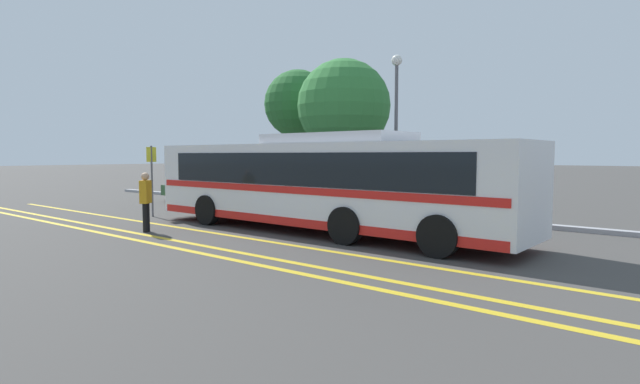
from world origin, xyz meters
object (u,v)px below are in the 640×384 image
object	(u,v)px
tree_1	(344,106)
bus_stop_sign	(152,172)
transit_bus	(320,182)
parked_car_0	(202,188)
pedestrian_0	(146,198)
tree_0	(298,104)
street_lamp	(396,107)
parked_car_2	(392,200)
parked_car_1	(275,192)

from	to	relation	value
tree_1	bus_stop_sign	bearing A→B (deg)	-109.73
tree_1	transit_bus	bearing A→B (deg)	-57.86
parked_car_0	pedestrian_0	xyz separation A→B (m)	(6.48, -6.99, 0.36)
pedestrian_0	bus_stop_sign	bearing A→B (deg)	19.94
transit_bus	tree_1	bearing A→B (deg)	32.31
bus_stop_sign	tree_0	bearing A→B (deg)	7.75
parked_car_0	tree_0	bearing A→B (deg)	-23.20
bus_stop_sign	street_lamp	size ratio (longest dim) A/B	0.42
bus_stop_sign	tree_1	size ratio (longest dim) A/B	0.40
parked_car_0	tree_1	bearing A→B (deg)	-62.89
tree_0	transit_bus	bearing A→B (deg)	-44.76
parked_car_2	bus_stop_sign	size ratio (longest dim) A/B	1.79
transit_bus	parked_car_2	size ratio (longest dim) A/B	2.68
parked_car_1	tree_1	size ratio (longest dim) A/B	0.65
parked_car_2	parked_car_0	bearing A→B (deg)	-86.71
parked_car_1	bus_stop_sign	distance (m)	5.27
parked_car_0	bus_stop_sign	world-z (taller)	bus_stop_sign
bus_stop_sign	tree_1	xyz separation A→B (m)	(2.93, 8.17, 2.91)
street_lamp	tree_1	size ratio (longest dim) A/B	0.94
transit_bus	tree_0	size ratio (longest dim) A/B	1.86
bus_stop_sign	parked_car_0	bearing A→B (deg)	34.23
street_lamp	tree_1	distance (m)	3.47
parked_car_0	bus_stop_sign	xyz separation A→B (m)	(3.21, -4.75, 1.00)
transit_bus	parked_car_0	bearing A→B (deg)	71.25
parked_car_1	parked_car_2	bearing A→B (deg)	88.70
pedestrian_0	tree_0	distance (m)	13.41
parked_car_1	tree_0	bearing A→B (deg)	-147.71
parked_car_0	street_lamp	size ratio (longest dim) A/B	0.68
parked_car_2	tree_0	world-z (taller)	tree_0
tree_1	tree_0	bearing A→B (deg)	160.07
transit_bus	parked_car_2	distance (m)	3.68
parked_car_1	transit_bus	bearing A→B (deg)	56.87
tree_1	parked_car_1	bearing A→B (deg)	-110.80
parked_car_1	tree_0	world-z (taller)	tree_0
parked_car_0	bus_stop_sign	bearing A→B (deg)	-147.98
pedestrian_0	bus_stop_sign	world-z (taller)	bus_stop_sign
transit_bus	parked_car_2	xyz separation A→B (m)	(0.33, 3.58, -0.77)
transit_bus	parked_car_0	world-z (taller)	transit_bus
parked_car_1	pedestrian_0	world-z (taller)	pedestrian_0
street_lamp	tree_1	xyz separation A→B (m)	(-3.34, 0.89, 0.30)
transit_bus	street_lamp	bearing A→B (deg)	10.18
parked_car_1	tree_1	bearing A→B (deg)	159.70
parked_car_0	street_lamp	bearing A→B (deg)	-77.06
bus_stop_sign	tree_0	size ratio (longest dim) A/B	0.39
pedestrian_0	bus_stop_sign	size ratio (longest dim) A/B	0.67
street_lamp	pedestrian_0	bearing A→B (deg)	-107.50
tree_0	parked_car_1	bearing A→B (deg)	-58.21
parked_car_0	tree_1	distance (m)	8.04
tree_0	tree_1	world-z (taller)	tree_0
street_lamp	parked_car_2	bearing A→B (deg)	-61.25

